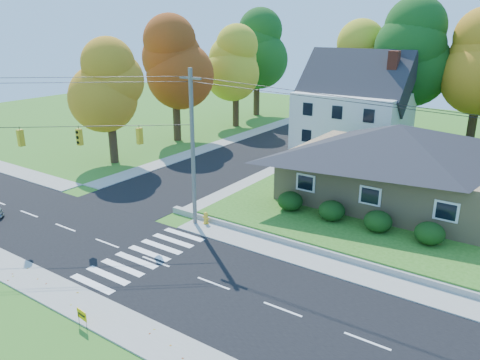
# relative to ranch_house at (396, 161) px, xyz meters

# --- Properties ---
(ground) EXTENTS (120.00, 120.00, 0.00)m
(ground) POSITION_rel_ranch_house_xyz_m (-8.00, -16.00, -3.27)
(ground) COLOR #3D7923
(road_main) EXTENTS (90.00, 8.00, 0.02)m
(road_main) POSITION_rel_ranch_house_xyz_m (-8.00, -16.00, -3.26)
(road_main) COLOR black
(road_main) RESTS_ON ground
(road_cross) EXTENTS (8.00, 44.00, 0.02)m
(road_cross) POSITION_rel_ranch_house_xyz_m (-16.00, 10.00, -3.25)
(road_cross) COLOR black
(road_cross) RESTS_ON ground
(sidewalk_north) EXTENTS (90.00, 2.00, 0.08)m
(sidewalk_north) POSITION_rel_ranch_house_xyz_m (-8.00, -11.00, -3.23)
(sidewalk_north) COLOR #9C9A90
(sidewalk_north) RESTS_ON ground
(sidewalk_south) EXTENTS (90.00, 2.00, 0.08)m
(sidewalk_south) POSITION_rel_ranch_house_xyz_m (-8.00, -21.00, -3.23)
(sidewalk_south) COLOR #9C9A90
(sidewalk_south) RESTS_ON ground
(lawn) EXTENTS (30.00, 30.00, 0.50)m
(lawn) POSITION_rel_ranch_house_xyz_m (5.00, 5.00, -3.02)
(lawn) COLOR #3D7923
(lawn) RESTS_ON ground
(ranch_house) EXTENTS (14.60, 10.60, 5.40)m
(ranch_house) POSITION_rel_ranch_house_xyz_m (0.00, 0.00, 0.00)
(ranch_house) COLOR tan
(ranch_house) RESTS_ON lawn
(colonial_house) EXTENTS (10.40, 8.40, 9.60)m
(colonial_house) POSITION_rel_ranch_house_xyz_m (-7.96, 12.00, 1.32)
(colonial_house) COLOR silver
(colonial_house) RESTS_ON lawn
(hedge_row) EXTENTS (10.70, 1.70, 1.27)m
(hedge_row) POSITION_rel_ranch_house_xyz_m (-0.50, -6.20, -2.13)
(hedge_row) COLOR #163A10
(hedge_row) RESTS_ON lawn
(traffic_infrastructure) EXTENTS (38.10, 10.66, 10.00)m
(traffic_infrastructure) POSITION_rel_ranch_house_xyz_m (-8.15, -14.65, 1.88)
(traffic_infrastructure) COLOR #666059
(traffic_infrastructure) RESTS_ON ground
(tree_lot_0) EXTENTS (6.72, 6.72, 12.51)m
(tree_lot_0) POSITION_rel_ranch_house_xyz_m (-10.00, 18.00, 5.04)
(tree_lot_0) COLOR #3F2A19
(tree_lot_0) RESTS_ON lawn
(tree_lot_1) EXTENTS (7.84, 7.84, 14.60)m
(tree_lot_1) POSITION_rel_ranch_house_xyz_m (-4.00, 17.00, 6.35)
(tree_lot_1) COLOR #3F2A19
(tree_lot_1) RESTS_ON lawn
(tree_west_0) EXTENTS (6.16, 6.16, 11.47)m
(tree_west_0) POSITION_rel_ranch_house_xyz_m (-25.00, -4.00, 3.89)
(tree_west_0) COLOR #3F2A19
(tree_west_0) RESTS_ON ground
(tree_west_1) EXTENTS (7.28, 7.28, 13.56)m
(tree_west_1) POSITION_rel_ranch_house_xyz_m (-26.00, 6.00, 5.20)
(tree_west_1) COLOR #3F2A19
(tree_west_1) RESTS_ON ground
(tree_west_2) EXTENTS (6.72, 6.72, 12.51)m
(tree_west_2) POSITION_rel_ranch_house_xyz_m (-25.00, 16.00, 4.54)
(tree_west_2) COLOR #3F2A19
(tree_west_2) RESTS_ON ground
(tree_west_3) EXTENTS (7.84, 7.84, 14.60)m
(tree_west_3) POSITION_rel_ranch_house_xyz_m (-27.00, 24.00, 5.85)
(tree_west_3) COLOR #3F2A19
(tree_west_3) RESTS_ON ground
(white_car) EXTENTS (3.19, 4.82, 1.50)m
(white_car) POSITION_rel_ranch_house_xyz_m (-15.15, 18.00, -2.50)
(white_car) COLOR silver
(white_car) RESTS_ON road_cross
(fire_hydrant) EXTENTS (0.50, 0.39, 0.87)m
(fire_hydrant) POSITION_rel_ranch_house_xyz_m (-8.87, -10.47, -2.85)
(fire_hydrant) COLOR gold
(fire_hydrant) RESTS_ON ground
(yard_sign) EXTENTS (0.68, 0.10, 0.85)m
(yard_sign) POSITION_rel_ranch_house_xyz_m (-6.46, -22.02, -2.66)
(yard_sign) COLOR black
(yard_sign) RESTS_ON ground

